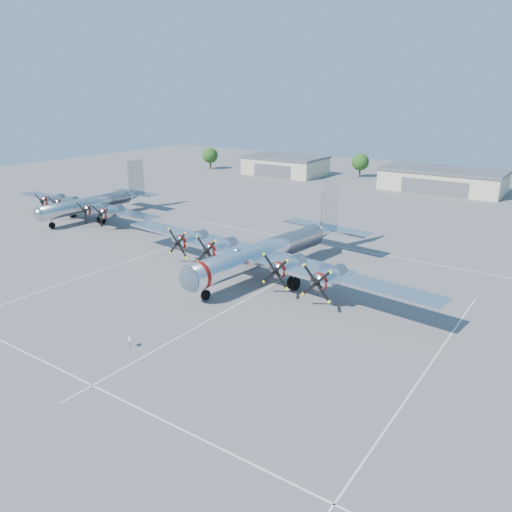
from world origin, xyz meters
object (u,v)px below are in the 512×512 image
Objects in this scene: main_bomber_b29 at (268,274)px; tree_far_west at (210,155)px; tree_west at (360,162)px; hangar_west at (285,165)px; info_placard at (130,340)px; hangar_center at (442,180)px; bomber_west at (94,219)px.

tree_far_west is at bearing 140.58° from main_bomber_b29.
tree_far_west is at bearing -165.07° from tree_west.
hangar_west is 21.61m from tree_west.
main_bomber_b29 is 24.29m from info_placard.
tree_west reaches higher than main_bomber_b29.
hangar_west is 20.93× the size of info_placard.
tree_far_west is at bearing -170.99° from hangar_west.
tree_west is 108.26m from info_placard.
hangar_center is (45.00, -0.00, -0.00)m from hangar_west.
hangar_center reaches higher than info_placard.
hangar_west is 3.40× the size of tree_west.
bomber_west is at bearing 166.60° from info_placard.
info_placard is (-2.36, -97.77, -1.95)m from hangar_center.
tree_far_west is 0.14× the size of main_bomber_b29.
hangar_center is 73.59m from main_bomber_b29.
hangar_west is 45.00m from hangar_center.
info_placard is (22.64, -105.81, -3.46)m from tree_west.
hangar_west reaches higher than main_bomber_b29.
tree_west is at bearing 111.84° from main_bomber_b29.
bomber_west is (-1.84, -66.92, -2.71)m from hangar_west.
hangar_center is 0.76× the size of bomber_west.
bomber_west is at bearing -124.99° from hangar_center.
hangar_west reaches higher than info_placard.
tree_far_west is at bearing 111.44° from bomber_west.
tree_far_west is (-70.00, -3.96, 1.51)m from hangar_center.
tree_far_west is 46.57m from tree_west.
hangar_west is 25.36m from tree_far_west.
bomber_west is (23.16, -62.96, -4.22)m from tree_far_west.
hangar_west is at bearing 134.91° from info_placard.
main_bomber_b29 is (-2.58, -73.50, -2.71)m from hangar_center.
hangar_center is at bearing 109.96° from info_placard.
tree_far_west is 115.70m from info_placard.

